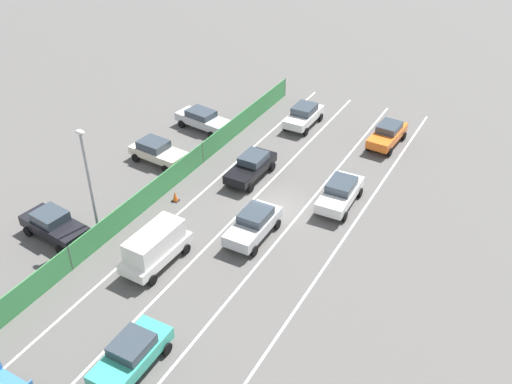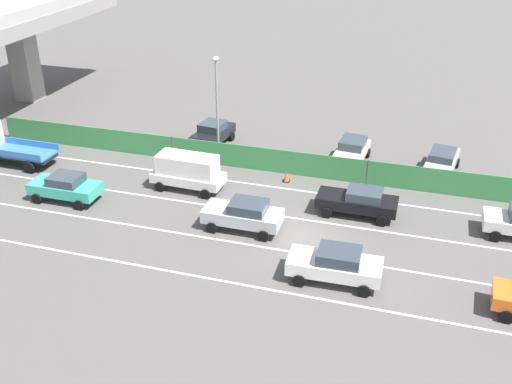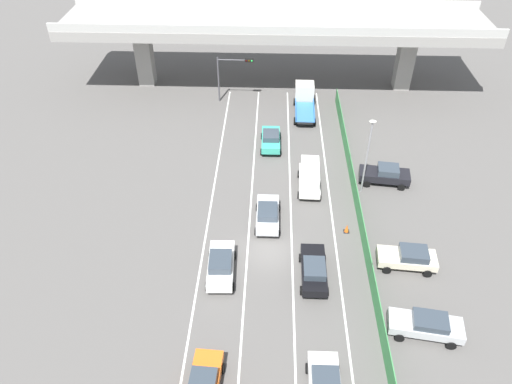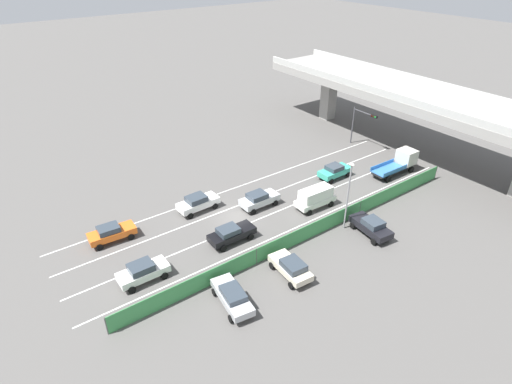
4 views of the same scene
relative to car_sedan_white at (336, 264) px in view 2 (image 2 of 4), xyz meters
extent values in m
plane|color=#565451|center=(3.53, 2.39, -0.95)|extent=(300.00, 300.00, 0.00)
cube|color=silver|center=(-1.63, 6.57, -0.95)|extent=(0.14, 44.36, 0.01)
cube|color=silver|center=(1.81, 6.57, -0.95)|extent=(0.14, 44.36, 0.01)
cube|color=silver|center=(5.24, 6.57, -0.95)|extent=(0.14, 44.36, 0.01)
cube|color=silver|center=(8.68, 6.57, -0.95)|extent=(0.14, 44.36, 0.01)
cube|color=gray|center=(18.95, 30.75, 2.49)|extent=(1.85, 1.85, 6.89)
cube|color=#3D8E4C|center=(10.79, 6.57, -0.12)|extent=(0.06, 40.36, 1.66)
cylinder|color=#4C514C|center=(10.79, -0.15, -0.12)|extent=(0.10, 0.10, 1.66)
cylinder|color=#4C514C|center=(10.79, 13.30, -0.12)|extent=(0.10, 0.10, 1.66)
cylinder|color=#4C514C|center=(10.79, 26.75, -0.12)|extent=(0.10, 0.10, 1.66)
cube|color=white|center=(0.00, 0.05, -0.13)|extent=(1.97, 4.56, 0.69)
cube|color=#333D47|center=(0.00, -0.14, 0.50)|extent=(1.67, 2.09, 0.58)
cylinder|color=black|center=(-0.96, 1.54, -0.63)|extent=(0.24, 0.65, 0.64)
cylinder|color=black|center=(0.86, 1.60, -0.63)|extent=(0.24, 0.65, 0.64)
cylinder|color=black|center=(-0.86, -1.51, -0.63)|extent=(0.24, 0.65, 0.64)
cylinder|color=black|center=(0.96, -1.45, -0.63)|extent=(0.24, 0.65, 0.64)
cube|color=teal|center=(3.40, 17.06, -0.14)|extent=(1.84, 4.26, 0.66)
cube|color=#333D47|center=(3.40, 16.91, 0.45)|extent=(1.60, 1.89, 0.53)
cylinder|color=black|center=(2.48, 18.49, -0.63)|extent=(0.23, 0.64, 0.64)
cylinder|color=black|center=(4.28, 18.51, -0.63)|extent=(0.23, 0.64, 0.64)
cylinder|color=black|center=(2.51, 15.61, -0.63)|extent=(0.23, 0.64, 0.64)
cylinder|color=black|center=(4.31, 15.62, -0.63)|extent=(0.23, 0.64, 0.64)
cube|color=black|center=(6.72, -0.06, -0.15)|extent=(1.80, 4.62, 0.64)
cube|color=#333D47|center=(6.71, -0.47, 0.44)|extent=(1.57, 1.98, 0.53)
cylinder|color=black|center=(5.85, 1.51, -0.63)|extent=(0.22, 0.64, 0.64)
cylinder|color=black|center=(7.61, 1.50, -0.63)|extent=(0.22, 0.64, 0.64)
cylinder|color=black|center=(5.82, -1.62, -0.63)|extent=(0.22, 0.64, 0.64)
cylinder|color=black|center=(7.59, -1.64, -0.63)|extent=(0.22, 0.64, 0.64)
cylinder|color=black|center=(5.96, -7.64, -0.63)|extent=(0.22, 0.64, 0.64)
cylinder|color=black|center=(7.76, -7.64, -0.63)|extent=(0.22, 0.64, 0.64)
cylinder|color=black|center=(-0.90, -7.73, -0.63)|extent=(0.26, 0.65, 0.64)
cylinder|color=black|center=(0.81, -7.83, -0.63)|extent=(0.26, 0.65, 0.64)
cube|color=#B7BABC|center=(3.29, 5.76, -0.12)|extent=(1.80, 4.36, 0.70)
cube|color=#333D47|center=(3.29, 5.42, 0.50)|extent=(1.59, 2.00, 0.55)
cylinder|color=black|center=(2.39, 7.24, -0.63)|extent=(0.22, 0.64, 0.64)
cylinder|color=black|center=(4.19, 7.24, -0.63)|extent=(0.22, 0.64, 0.64)
cylinder|color=black|center=(2.39, 4.28, -0.63)|extent=(0.22, 0.64, 0.64)
cylinder|color=black|center=(4.19, 4.28, -0.63)|extent=(0.22, 0.64, 0.64)
cube|color=silver|center=(6.92, 10.52, -0.18)|extent=(1.97, 4.59, 0.60)
cube|color=silver|center=(6.92, 10.52, 0.72)|extent=(1.73, 3.77, 1.19)
cylinder|color=black|center=(6.06, 12.09, -0.63)|extent=(0.24, 0.65, 0.64)
cylinder|color=black|center=(7.88, 12.03, -0.63)|extent=(0.24, 0.65, 0.64)
cylinder|color=black|center=(5.96, 9.01, -0.63)|extent=(0.24, 0.65, 0.64)
cylinder|color=black|center=(7.78, 8.95, -0.63)|extent=(0.24, 0.65, 0.64)
cube|color=black|center=(7.02, 23.63, -0.23)|extent=(1.77, 6.34, 0.25)
cube|color=#3875BC|center=(7.00, 22.61, -0.05)|extent=(2.14, 4.31, 0.10)
cube|color=#3875BC|center=(6.00, 22.63, 0.20)|extent=(0.16, 4.27, 0.50)
cube|color=#3875BC|center=(7.99, 22.59, 0.20)|extent=(0.16, 4.27, 0.50)
cylinder|color=black|center=(5.94, 21.50, -0.55)|extent=(0.27, 0.80, 0.80)
cylinder|color=black|center=(8.01, 21.47, -0.55)|extent=(0.27, 0.80, 0.80)
cube|color=#B2B5B7|center=(13.65, -4.61, -0.16)|extent=(4.90, 2.40, 0.63)
cube|color=#333D47|center=(13.86, -4.64, 0.39)|extent=(2.39, 1.83, 0.48)
cylinder|color=black|center=(11.95, -5.25, -0.63)|extent=(0.66, 0.31, 0.64)
cylinder|color=black|center=(12.20, -3.52, -0.63)|extent=(0.66, 0.31, 0.64)
cylinder|color=black|center=(15.11, -5.70, -0.63)|extent=(0.66, 0.31, 0.64)
cylinder|color=black|center=(15.36, -3.98, -0.63)|extent=(0.66, 0.31, 0.64)
cube|color=beige|center=(13.67, 1.33, -0.18)|extent=(4.42, 2.18, 0.58)
cube|color=#333D47|center=(14.08, 1.30, 0.39)|extent=(2.15, 1.77, 0.57)
cylinder|color=black|center=(12.14, 0.54, -0.63)|extent=(0.66, 0.27, 0.64)
cylinder|color=black|center=(12.29, 2.36, -0.63)|extent=(0.66, 0.27, 0.64)
cylinder|color=black|center=(15.04, 0.30, -0.63)|extent=(0.66, 0.27, 0.64)
cylinder|color=black|center=(15.19, 2.12, -0.63)|extent=(0.66, 0.27, 0.64)
cube|color=black|center=(13.73, 11.54, -0.14)|extent=(4.66, 2.35, 0.68)
cube|color=#333D47|center=(13.98, 11.51, 0.50)|extent=(2.02, 1.82, 0.59)
cylinder|color=black|center=(12.11, 10.81, -0.63)|extent=(0.66, 0.29, 0.64)
cylinder|color=black|center=(12.33, 12.63, -0.63)|extent=(0.66, 0.29, 0.64)
cylinder|color=black|center=(15.13, 10.45, -0.63)|extent=(0.66, 0.29, 0.64)
cylinder|color=black|center=(15.35, 12.27, -0.63)|extent=(0.66, 0.29, 0.64)
cylinder|color=gray|center=(11.55, 10.19, 2.52)|extent=(0.16, 0.16, 6.96)
ellipsoid|color=silver|center=(11.55, 10.19, 6.18)|extent=(0.60, 0.36, 0.28)
cone|color=orange|center=(9.69, 4.87, -0.58)|extent=(0.36, 0.36, 0.74)
cube|color=black|center=(9.69, 4.87, -0.94)|extent=(0.47, 0.47, 0.03)
camera|label=1|loc=(-10.25, 29.90, 20.95)|focal=40.55mm
camera|label=2|loc=(-23.20, -3.04, 16.07)|focal=41.00mm
camera|label=3|loc=(3.44, -23.93, 26.16)|focal=34.08mm
camera|label=4|loc=(34.39, -17.44, 23.75)|focal=29.62mm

